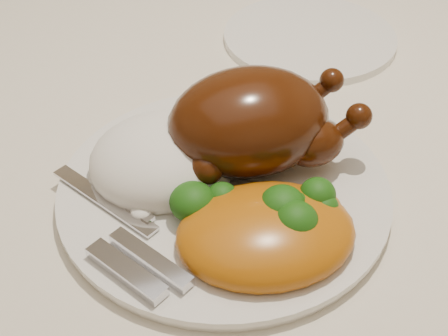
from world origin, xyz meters
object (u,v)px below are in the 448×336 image
object	(u,v)px
dining_table	(102,165)
dinner_plate	(224,190)
roast_chicken	(254,121)
side_plate	(310,37)

from	to	relation	value
dining_table	dinner_plate	xyz separation A→B (m)	(0.08, -0.20, 0.11)
dinner_plate	roast_chicken	distance (m)	0.07
dining_table	roast_chicken	bearing A→B (deg)	-56.25
dinner_plate	roast_chicken	size ratio (longest dim) A/B	1.60
dining_table	dinner_plate	size ratio (longest dim) A/B	5.60
dinner_plate	side_plate	distance (m)	0.29
dining_table	dinner_plate	bearing A→B (deg)	-67.80
roast_chicken	side_plate	bearing A→B (deg)	56.03
dining_table	side_plate	xyz separation A→B (m)	(0.27, 0.02, 0.11)
roast_chicken	dining_table	bearing A→B (deg)	127.64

